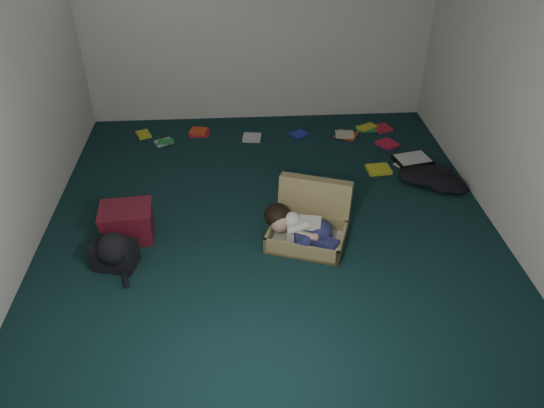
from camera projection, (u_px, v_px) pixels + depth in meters
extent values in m
plane|color=#0F2C2C|center=(271.00, 226.00, 4.74)|extent=(4.50, 4.50, 0.00)
plane|color=white|center=(257.00, 9.00, 5.84)|extent=(4.50, 0.00, 4.50)
plane|color=white|center=(307.00, 307.00, 2.16)|extent=(4.50, 0.00, 4.50)
plane|color=white|center=(528.00, 83.00, 4.11)|extent=(0.00, 4.50, 4.50)
cube|color=#9F8F58|center=(306.00, 237.00, 4.51)|extent=(0.75, 0.64, 0.15)
cube|color=beige|center=(306.00, 240.00, 4.53)|extent=(0.68, 0.57, 0.02)
cube|color=#9F8F58|center=(314.00, 203.00, 4.65)|extent=(0.66, 0.40, 0.47)
cube|color=white|center=(304.00, 230.00, 4.45)|extent=(0.30, 0.21, 0.20)
sphere|color=tan|center=(280.00, 222.00, 4.44)|extent=(0.17, 0.17, 0.17)
ellipsoid|color=black|center=(277.00, 215.00, 4.47)|extent=(0.23, 0.24, 0.20)
ellipsoid|color=navy|center=(320.00, 232.00, 4.42)|extent=(0.21, 0.24, 0.20)
cube|color=navy|center=(309.00, 238.00, 4.37)|extent=(0.24, 0.13, 0.13)
cube|color=navy|center=(325.00, 244.00, 4.34)|extent=(0.24, 0.22, 0.10)
sphere|color=white|center=(336.00, 245.00, 4.36)|extent=(0.10, 0.10, 0.10)
sphere|color=white|center=(334.00, 251.00, 4.31)|extent=(0.09, 0.09, 0.09)
cylinder|color=tan|center=(307.00, 235.00, 4.32)|extent=(0.17, 0.11, 0.06)
cube|color=maroon|center=(128.00, 224.00, 4.54)|extent=(0.44, 0.36, 0.28)
cube|color=maroon|center=(125.00, 210.00, 4.46)|extent=(0.46, 0.38, 0.02)
cube|color=black|center=(412.00, 160.00, 5.66)|extent=(0.43, 0.35, 0.05)
cube|color=white|center=(413.00, 158.00, 5.65)|extent=(0.38, 0.31, 0.01)
cube|color=yellow|center=(143.00, 135.00, 6.17)|extent=(0.22, 0.17, 0.02)
cube|color=red|center=(200.00, 133.00, 6.21)|extent=(0.28, 0.27, 0.02)
cube|color=silver|center=(252.00, 138.00, 6.10)|extent=(0.22, 0.26, 0.02)
cube|color=#1D309F|center=(299.00, 135.00, 6.17)|extent=(0.24, 0.27, 0.02)
cube|color=#DF431A|center=(346.00, 135.00, 6.16)|extent=(0.28, 0.26, 0.02)
cube|color=green|center=(367.00, 129.00, 6.29)|extent=(0.24, 0.19, 0.02)
cube|color=purple|center=(387.00, 144.00, 5.98)|extent=(0.28, 0.27, 0.02)
cube|color=beige|center=(404.00, 164.00, 5.62)|extent=(0.21, 0.25, 0.02)
cube|color=yellow|center=(378.00, 170.00, 5.52)|extent=(0.25, 0.27, 0.02)
cube|color=red|center=(382.00, 128.00, 6.30)|extent=(0.28, 0.25, 0.02)
cube|color=silver|center=(164.00, 142.00, 6.01)|extent=(0.25, 0.20, 0.02)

